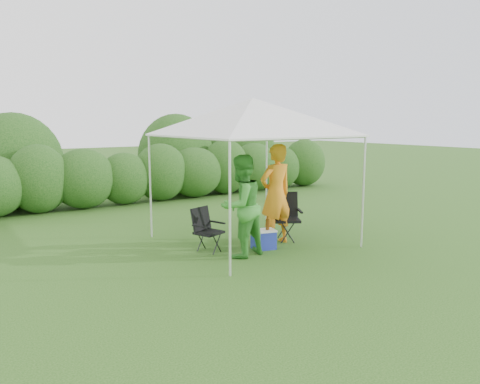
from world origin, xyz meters
TOP-DOWN VIEW (x-y plane):
  - ground at (0.00, 0.00)m, footprint 70.00×70.00m
  - hedge at (0.03, 6.00)m, footprint 14.23×1.53m
  - canopy at (0.00, 0.50)m, footprint 3.10×3.10m
  - chair_right at (0.68, 0.28)m, footprint 0.75×0.73m
  - chair_left at (-1.10, 0.44)m, footprint 0.60×0.58m
  - man at (0.32, 0.17)m, footprint 0.72×0.47m
  - woman at (-0.74, -0.20)m, footprint 0.99×0.84m
  - cooler at (-0.13, -0.05)m, footprint 0.50×0.41m
  - bottle at (-0.07, -0.09)m, footprint 0.07×0.07m
  - lawn_toy at (3.35, 3.95)m, footprint 0.62×0.52m

SIDE VIEW (x-z plane):
  - ground at x=0.00m, z-range 0.00..0.00m
  - lawn_toy at x=3.35m, z-range -0.01..0.30m
  - cooler at x=-0.13m, z-range 0.00..0.37m
  - chair_left at x=-1.10m, z-range 0.05..0.87m
  - bottle at x=-0.07m, z-range 0.37..0.63m
  - chair_right at x=0.68m, z-range 0.06..1.02m
  - hedge at x=0.03m, z-range -0.07..1.73m
  - woman at x=-0.74m, z-range 0.00..1.82m
  - man at x=0.32m, z-range 0.00..1.96m
  - canopy at x=0.00m, z-range 1.05..3.88m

